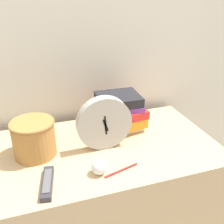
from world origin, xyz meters
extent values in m
cube|color=silver|center=(0.00, 0.64, 1.20)|extent=(6.00, 0.04, 2.40)
cube|color=tan|center=(0.00, 0.28, 0.36)|extent=(1.06, 0.57, 0.73)
cylinder|color=#B7B2A8|center=(0.04, 0.28, 0.84)|extent=(0.23, 0.04, 0.23)
cylinder|color=white|center=(0.04, 0.27, 0.84)|extent=(0.21, 0.01, 0.21)
cube|color=black|center=(0.04, 0.26, 0.84)|extent=(0.03, 0.01, 0.06)
cube|color=black|center=(0.04, 0.26, 0.84)|extent=(0.01, 0.01, 0.08)
cylinder|color=black|center=(0.04, 0.26, 0.84)|extent=(0.01, 0.01, 0.01)
cube|color=white|center=(0.15, 0.43, 0.74)|extent=(0.22, 0.19, 0.02)
cube|color=orange|center=(0.17, 0.40, 0.77)|extent=(0.21, 0.19, 0.04)
cube|color=red|center=(0.16, 0.41, 0.81)|extent=(0.23, 0.19, 0.04)
cube|color=#7A3899|center=(0.16, 0.42, 0.85)|extent=(0.21, 0.17, 0.02)
cube|color=#232328|center=(0.15, 0.42, 0.88)|extent=(0.20, 0.17, 0.04)
cylinder|color=#B27A3D|center=(-0.25, 0.32, 0.80)|extent=(0.17, 0.17, 0.15)
torus|color=olive|center=(-0.25, 0.32, 0.87)|extent=(0.18, 0.18, 0.01)
cube|color=#333338|center=(-0.22, 0.11, 0.74)|extent=(0.07, 0.17, 0.02)
cube|color=#59595E|center=(-0.22, 0.11, 0.75)|extent=(0.05, 0.13, 0.00)
sphere|color=white|center=(-0.03, 0.11, 0.76)|extent=(0.06, 0.06, 0.06)
cylinder|color=#B21E1E|center=(0.05, 0.10, 0.73)|extent=(0.14, 0.05, 0.01)
camera|label=1|loc=(-0.23, -0.64, 1.36)|focal=42.00mm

